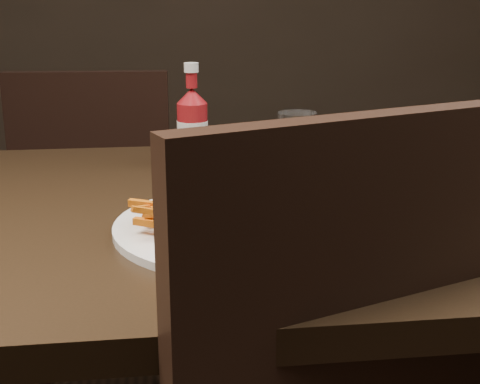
{
  "coord_description": "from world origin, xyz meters",
  "views": [
    {
      "loc": [
        -0.1,
        -0.95,
        1.05
      ],
      "look_at": [
        0.01,
        -0.12,
        0.8
      ],
      "focal_mm": 50.0,
      "sensor_mm": 36.0,
      "label": 1
    }
  ],
  "objects": [
    {
      "name": "fries_pile",
      "position": [
        -0.07,
        -0.13,
        0.78
      ],
      "size": [
        0.14,
        0.14,
        0.05
      ],
      "primitive_type": null,
      "rotation": [
        0.0,
        0.0,
        -0.22
      ],
      "color": "#B76D0B",
      "rests_on": "plate"
    },
    {
      "name": "plate",
      "position": [
        0.01,
        -0.13,
        0.76
      ],
      "size": [
        0.34,
        0.34,
        0.01
      ],
      "primitive_type": "cylinder",
      "color": "white",
      "rests_on": "dining_table"
    },
    {
      "name": "sandwich_half_b",
      "position": [
        0.12,
        -0.12,
        0.77
      ],
      "size": [
        0.08,
        0.08,
        0.02
      ],
      "primitive_type": "cube",
      "rotation": [
        0.0,
        0.0,
        0.11
      ],
      "color": "beige",
      "rests_on": "plate"
    },
    {
      "name": "chair_far",
      "position": [
        -0.25,
        0.87,
        0.43
      ],
      "size": [
        0.44,
        0.44,
        0.04
      ],
      "primitive_type": "cube",
      "rotation": [
        0.0,
        0.0,
        3.08
      ],
      "color": "black",
      "rests_on": "ground"
    },
    {
      "name": "sandwich_half_a",
      "position": [
        0.03,
        -0.11,
        0.77
      ],
      "size": [
        0.08,
        0.08,
        0.02
      ],
      "primitive_type": "cube",
      "rotation": [
        0.0,
        0.0,
        0.2
      ],
      "color": "beige",
      "rests_on": "plate"
    },
    {
      "name": "dining_table",
      "position": [
        0.0,
        0.0,
        0.73
      ],
      "size": [
        1.2,
        0.8,
        0.04
      ],
      "primitive_type": "cube",
      "color": "black",
      "rests_on": "ground"
    },
    {
      "name": "ketchup_bottle",
      "position": [
        -0.04,
        0.23,
        0.81
      ],
      "size": [
        0.07,
        0.07,
        0.11
      ],
      "primitive_type": "cylinder",
      "rotation": [
        0.0,
        0.0,
        -0.26
      ],
      "color": "maroon",
      "rests_on": "dining_table"
    },
    {
      "name": "tumbler",
      "position": [
        0.14,
        0.15,
        0.81
      ],
      "size": [
        0.08,
        0.08,
        0.11
      ],
      "primitive_type": "cylinder",
      "rotation": [
        0.0,
        0.0,
        0.25
      ],
      "color": "white",
      "rests_on": "dining_table"
    }
  ]
}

